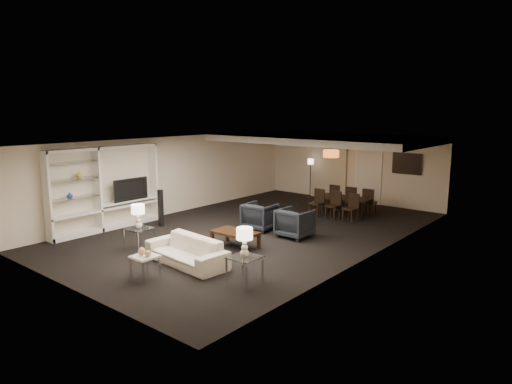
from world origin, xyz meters
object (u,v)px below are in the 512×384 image
object	(u,v)px
pendant_light	(331,154)
side_table_right	(245,270)
table_lamp_left	(138,216)
vase_amber	(79,175)
armchair_left	(260,216)
table_lamp_right	(245,242)
marble_table	(145,267)
side_table_left	(139,239)
television	(129,189)
chair_fm	(353,199)
chair_fl	(337,197)
chair_nr	(350,208)
dining_table	(343,206)
armchair_right	(295,223)
floor_speaker	(161,208)
chair_nm	(333,205)
coffee_table	(235,239)
chair_fr	(370,201)
vase_blue	(70,195)
sofa	(186,251)
floor_lamp	(310,178)
chair_nl	(316,203)

from	to	relation	value
pendant_light	side_table_right	world-z (taller)	pendant_light
table_lamp_left	vase_amber	size ratio (longest dim) A/B	3.10
armchair_left	table_lamp_right	distance (m)	4.05
table_lamp_right	marble_table	xyz separation A→B (m)	(-1.70, -1.10, -0.58)
side_table_left	television	xyz separation A→B (m)	(-2.20, 1.28, 0.81)
chair_fm	chair_fl	bearing A→B (deg)	-4.85
television	chair_nr	bearing A→B (deg)	-47.45
dining_table	chair_fl	world-z (taller)	chair_fl
armchair_right	floor_speaker	world-z (taller)	floor_speaker
dining_table	chair_nm	xyz separation A→B (m)	(0.00, -0.65, 0.14)
coffee_table	dining_table	xyz separation A→B (m)	(0.34, 4.77, 0.09)
chair_nm	table_lamp_left	bearing A→B (deg)	-107.34
chair_nm	floor_speaker	bearing A→B (deg)	-128.10
floor_speaker	chair_fl	distance (m)	5.97
armchair_right	chair_fr	world-z (taller)	chair_fr
side_table_right	vase_blue	size ratio (longest dim) A/B	3.45
vase_blue	dining_table	xyz separation A→B (m)	(4.27, 6.89, -0.85)
chair_nr	floor_speaker	bearing A→B (deg)	-129.22
sofa	armchair_right	size ratio (longest dim) A/B	2.45
chair_nr	vase_amber	bearing A→B (deg)	-123.57
coffee_table	floor_lamp	size ratio (longest dim) A/B	0.75
table_lamp_right	vase_blue	xyz separation A→B (m)	(-5.63, -0.52, 0.32)
marble_table	chair_nm	xyz separation A→B (m)	(0.34, 6.82, 0.19)
marble_table	chair_nr	xyz separation A→B (m)	(0.94, 6.82, 0.19)
armchair_left	television	xyz separation A→B (m)	(-3.30, -2.02, 0.69)
marble_table	vase_amber	world-z (taller)	vase_amber
side_table_right	marble_table	size ratio (longest dim) A/B	1.20
vase_amber	chair_fr	xyz separation A→B (m)	(4.87, 7.23, -1.23)
chair_nm	chair_fr	distance (m)	1.43
dining_table	chair_nr	size ratio (longest dim) A/B	1.92
armchair_right	chair_fr	xyz separation A→B (m)	(0.34, 3.72, 0.05)
table_lamp_right	chair_nr	size ratio (longest dim) A/B	0.68
sofa	floor_lamp	size ratio (longest dim) A/B	1.37
chair_fm	vase_blue	bearing A→B (deg)	55.62
dining_table	side_table_right	bearing A→B (deg)	-83.39
table_lamp_right	chair_nl	bearing A→B (deg)	108.89
chair_fl	floor_lamp	size ratio (longest dim) A/B	0.57
chair_nm	floor_lamp	distance (m)	3.44
chair_nm	vase_blue	bearing A→B (deg)	-122.10
chair_fl	chair_nm	bearing A→B (deg)	116.22
chair_nl	vase_blue	bearing A→B (deg)	-118.09
pendant_light	television	size ratio (longest dim) A/B	0.47
dining_table	chair_fm	world-z (taller)	chair_fm
chair_nr	floor_lamp	xyz separation A→B (m)	(-3.01, 2.43, 0.32)
side_table_left	chair_nr	bearing A→B (deg)	65.22
side_table_right	chair_nl	size ratio (longest dim) A/B	0.66
pendant_light	dining_table	bearing A→B (deg)	-22.48
marble_table	chair_nm	bearing A→B (deg)	87.13
chair_fm	floor_lamp	xyz separation A→B (m)	(-2.41, 1.13, 0.32)
floor_speaker	chair_fm	size ratio (longest dim) A/B	1.26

